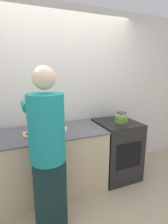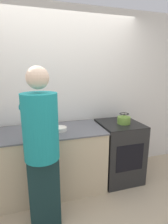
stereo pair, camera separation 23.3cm
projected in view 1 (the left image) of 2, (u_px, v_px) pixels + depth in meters
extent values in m
plane|color=tan|center=(72.00, 202.00, 2.28)|extent=(12.00, 12.00, 0.00)
cube|color=silver|center=(55.00, 96.00, 2.66)|extent=(8.00, 0.05, 2.60)
cube|color=#C6B28E|center=(42.00, 164.00, 2.37)|extent=(1.69, 0.69, 0.87)
cube|color=#56565B|center=(40.00, 134.00, 2.27)|extent=(1.71, 0.72, 0.02)
cube|color=black|center=(116.00, 149.00, 2.79)|extent=(0.60, 0.65, 0.89)
cube|color=black|center=(117.00, 122.00, 2.68)|extent=(0.60, 0.65, 0.01)
cube|color=black|center=(129.00, 156.00, 2.49)|extent=(0.42, 0.01, 0.39)
cube|color=#142D2E|center=(50.00, 194.00, 1.85)|extent=(0.32, 0.19, 0.80)
cylinder|color=teal|center=(47.00, 128.00, 1.67)|extent=(0.35, 0.35, 0.67)
sphere|color=beige|center=(44.00, 78.00, 1.56)|extent=(0.22, 0.22, 0.22)
cylinder|color=teal|center=(26.00, 106.00, 1.85)|extent=(0.10, 0.30, 0.10)
cylinder|color=teal|center=(54.00, 104.00, 1.96)|extent=(0.10, 0.30, 0.10)
cube|color=tan|center=(35.00, 133.00, 2.23)|extent=(0.30, 0.21, 0.02)
cube|color=silver|center=(39.00, 131.00, 2.28)|extent=(0.16, 0.09, 0.01)
cube|color=black|center=(30.00, 133.00, 2.19)|extent=(0.10, 0.06, 0.01)
cylinder|color=olive|center=(121.00, 119.00, 2.64)|extent=(0.19, 0.19, 0.10)
cone|color=olive|center=(122.00, 115.00, 2.63)|extent=(0.15, 0.15, 0.03)
sphere|color=black|center=(122.00, 113.00, 2.62)|extent=(0.02, 0.02, 0.02)
torus|color=black|center=(122.00, 113.00, 2.62)|extent=(0.14, 0.14, 0.01)
cylinder|color=silver|center=(60.00, 130.00, 2.31)|extent=(0.19, 0.19, 0.05)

